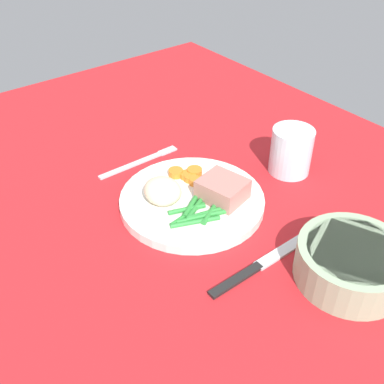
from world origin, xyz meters
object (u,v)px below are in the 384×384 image
Objects in this scene: dinner_plate at (192,201)px; water_glass at (291,154)px; meat_portion at (223,189)px; fork at (139,162)px; knife at (263,263)px; salad_bowl at (352,261)px.

water_glass reaches higher than dinner_plate.
meat_portion is 19.64cm from fork.
knife is at bearing -1.07° from fork.
dinner_plate is 2.83× the size of water_glass.
water_glass is (2.89, 19.92, 2.80)cm from dinner_plate.
water_glass is at bearing 81.76° from dinner_plate.
knife is 24.78cm from water_glass.
meat_portion is at bearing -88.94° from water_glass.
dinner_plate reaches higher than fork.
salad_bowl is (22.45, 3.41, -0.28)cm from meat_portion.
fork is 27.71cm from water_glass.
knife is 2.46× the size of water_glass.
fork is 1.11× the size of salad_bowl.
meat_portion is (3.19, 3.72, 2.50)cm from dinner_plate.
dinner_plate is at bearing -178.99° from knife.
fork is at bearing -132.80° from water_glass.
salad_bowl is at bearing -29.34° from water_glass.
dinner_plate is 1.15× the size of knife.
fork is 0.81× the size of knife.
dinner_plate is 26.71cm from salad_bowl.
fork is at bearing -178.07° from knife.
fork is 42.19cm from salad_bowl.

